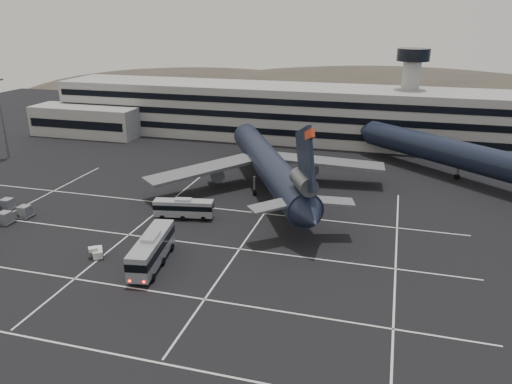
{
  "coord_description": "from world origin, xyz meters",
  "views": [
    {
      "loc": [
        32.03,
        -58.28,
        32.69
      ],
      "look_at": [
        11.44,
        14.83,
        5.0
      ],
      "focal_mm": 35.0,
      "sensor_mm": 36.0,
      "label": 1
    }
  ],
  "objects": [
    {
      "name": "bus_far",
      "position": [
        -0.37,
        12.44,
        1.91
      ],
      "size": [
        10.15,
        4.08,
        3.49
      ],
      "rotation": [
        0.0,
        0.0,
        1.76
      ],
      "color": "#A0A2A8",
      "rests_on": "ground"
    },
    {
      "name": "tug_b",
      "position": [
        -6.52,
        -3.73,
        0.71
      ],
      "size": [
        2.63,
        2.87,
        1.59
      ],
      "rotation": [
        0.0,
        0.0,
        0.6
      ],
      "color": "silver",
      "rests_on": "ground"
    },
    {
      "name": "bus_near",
      "position": [
        2.02,
        -3.74,
        2.45
      ],
      "size": [
        4.88,
        12.96,
        4.47
      ],
      "rotation": [
        0.0,
        0.0,
        0.16
      ],
      "color": "#A0A2A8",
      "rests_on": "ground"
    },
    {
      "name": "lane_markings",
      "position": [
        0.95,
        0.72,
        0.01
      ],
      "size": [
        90.0,
        55.62,
        0.01
      ],
      "color": "silver",
      "rests_on": "ground"
    },
    {
      "name": "ground",
      "position": [
        0.0,
        0.0,
        0.0
      ],
      "size": [
        260.0,
        260.0,
        0.0
      ],
      "primitive_type": "plane",
      "color": "black",
      "rests_on": "ground"
    },
    {
      "name": "hills",
      "position": [
        17.99,
        170.0,
        -12.07
      ],
      "size": [
        352.0,
        180.0,
        44.0
      ],
      "color": "#38332B",
      "rests_on": "ground"
    },
    {
      "name": "trijet_main",
      "position": [
        10.06,
        29.1,
        5.25
      ],
      "size": [
        42.69,
        53.5,
        18.08
      ],
      "rotation": [
        0.0,
        0.0,
        0.48
      ],
      "color": "black",
      "rests_on": "ground"
    },
    {
      "name": "lightpole_left",
      "position": [
        -55.0,
        35.0,
        11.82
      ],
      "size": [
        2.4,
        2.4,
        18.28
      ],
      "color": "slate",
      "rests_on": "ground"
    },
    {
      "name": "trijet_far",
      "position": [
        46.17,
        46.02,
        5.43
      ],
      "size": [
        47.45,
        41.83,
        18.08
      ],
      "rotation": [
        0.0,
        0.0,
        0.87
      ],
      "color": "black",
      "rests_on": "ground"
    },
    {
      "name": "terminal",
      "position": [
        -2.95,
        71.14,
        6.93
      ],
      "size": [
        125.0,
        26.0,
        24.0
      ],
      "color": "gray",
      "rests_on": "ground"
    }
  ]
}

